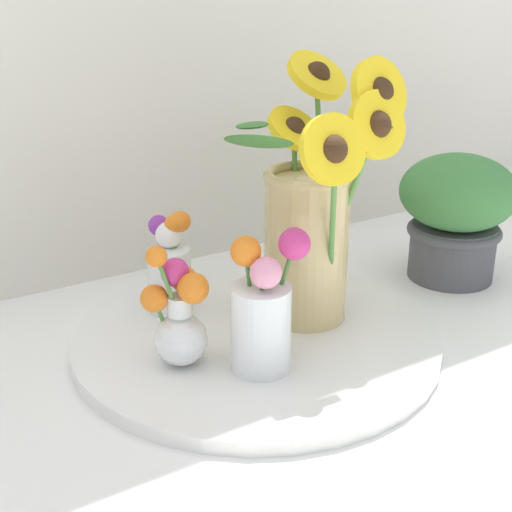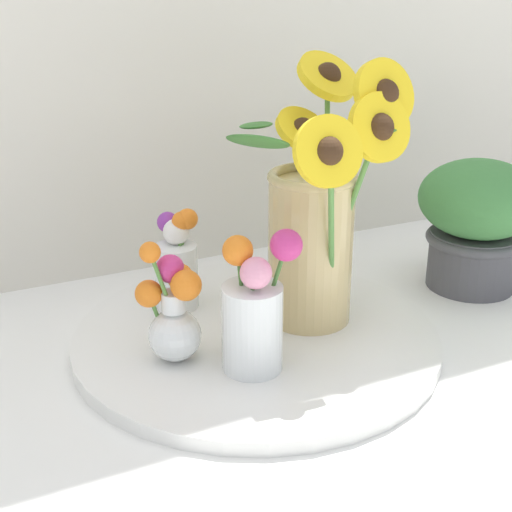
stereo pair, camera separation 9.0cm
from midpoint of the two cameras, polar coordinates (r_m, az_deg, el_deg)
name	(u,v)px [view 1 (the left image)]	position (r m, az deg, el deg)	size (l,w,h in m)	color
ground_plane	(272,366)	(0.90, -1.62, -8.87)	(6.00, 6.00, 0.00)	white
serving_tray	(256,337)	(0.95, -2.73, -6.60)	(0.48, 0.48, 0.02)	white
mason_jar_sunflowers	(312,218)	(0.93, 1.76, 3.01)	(0.24, 0.21, 0.36)	#D1B77A
vase_small_center	(263,313)	(0.83, -2.58, -4.65)	(0.09, 0.07, 0.17)	white
vase_bulb_right	(179,316)	(0.86, -9.20, -4.87)	(0.07, 0.07, 0.15)	white
vase_small_back	(170,266)	(0.99, -9.50, -0.88)	(0.07, 0.07, 0.14)	white
potted_plant	(456,211)	(1.15, 13.59, 3.49)	(0.18, 0.18, 0.20)	#4C4C51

